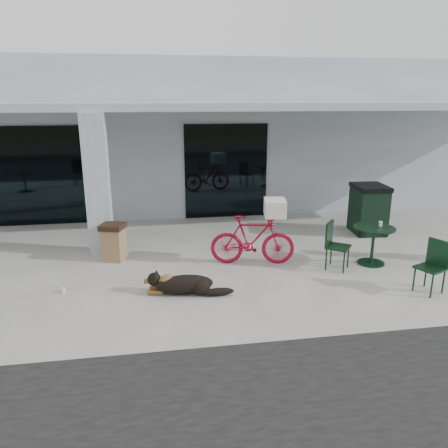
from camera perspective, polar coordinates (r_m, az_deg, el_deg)
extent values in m
plane|color=beige|center=(8.17, -6.50, -8.62)|extent=(80.00, 80.00, 0.00)
cube|color=silver|center=(15.96, -8.42, 11.85)|extent=(22.00, 7.00, 4.50)
cube|color=black|center=(12.90, -22.33, 5.78)|extent=(2.80, 0.06, 2.70)
cube|color=black|center=(12.74, 0.27, 6.88)|extent=(2.40, 0.06, 2.70)
cube|color=silver|center=(9.96, -16.17, 4.83)|extent=(0.50, 0.50, 3.12)
cube|color=silver|center=(11.02, -8.07, 14.99)|extent=(22.00, 2.80, 0.18)
imported|color=#A30D24|center=(9.21, 3.73, -2.08)|extent=(1.83, 0.81, 1.06)
cube|color=white|center=(9.05, 6.67, 2.13)|extent=(0.52, 0.64, 0.34)
cylinder|color=white|center=(8.54, -20.26, -8.10)|extent=(0.09, 0.09, 0.09)
cylinder|color=white|center=(9.76, 19.77, 0.04)|extent=(0.09, 0.09, 0.10)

